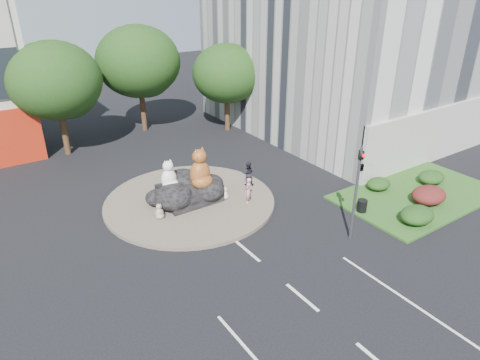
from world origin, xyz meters
The scene contains 20 objects.
ground centered at (0.00, 0.00, 0.00)m, with size 120.00×120.00×0.00m, color black.
roundabout_island centered at (0.00, 10.00, 0.10)m, with size 10.00×10.00×0.20m, color brown.
rock_plinth centered at (0.00, 10.00, 0.65)m, with size 3.20×2.60×0.90m, color black, non-canonical shape.
grass_verge centered at (12.00, 3.00, 0.06)m, with size 10.00×6.00×0.12m, color #1B4818.
tree_left centered at (-3.93, 22.06, 5.25)m, with size 6.46×6.46×8.27m.
tree_mid centered at (3.07, 24.06, 5.56)m, with size 6.84×6.84×8.76m.
tree_right centered at (9.07, 20.06, 4.63)m, with size 5.70×5.70×7.30m.
hedge_near_green centered at (9.00, 1.00, 0.57)m, with size 2.00×1.60×0.90m, color #173711.
hedge_red centered at (11.50, 2.00, 0.61)m, with size 2.20×1.76×0.99m, color #451214.
hedge_mid_green centered at (14.00, 3.50, 0.53)m, with size 1.80×1.44×0.81m, color #173711.
hedge_back_green centered at (10.50, 4.80, 0.48)m, with size 1.60×1.28×0.72m, color #173711.
traffic_light centered at (5.10, 2.00, 3.62)m, with size 0.44×1.24×5.00m.
street_lamp centered at (12.82, 8.00, 4.55)m, with size 2.34×0.22×8.06m.
cat_white centered at (-1.06, 10.39, 1.99)m, with size 1.07×0.92×1.78m, color white, non-canonical shape.
cat_tabby centered at (0.55, 9.59, 2.31)m, with size 1.45×1.25×2.41m, color #B76C26, non-canonical shape.
kitten_calico centered at (-2.35, 9.04, 0.65)m, with size 0.54×0.47×0.90m, color silver, non-canonical shape.
kitten_white centered at (1.81, 8.95, 0.59)m, with size 0.46×0.40×0.77m, color silver, non-canonical shape.
pedestrian_pink centered at (2.69, 7.83, 0.97)m, with size 0.56×0.37×1.55m, color #CF869B.
pedestrian_dark centered at (4.00, 9.71, 0.99)m, with size 0.76×0.59×1.57m, color black.
litter_bin centered at (7.50, 3.48, 0.47)m, with size 0.57×0.57×0.70m, color black.
Camera 1 is at (-10.00, -10.18, 12.18)m, focal length 32.00 mm.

